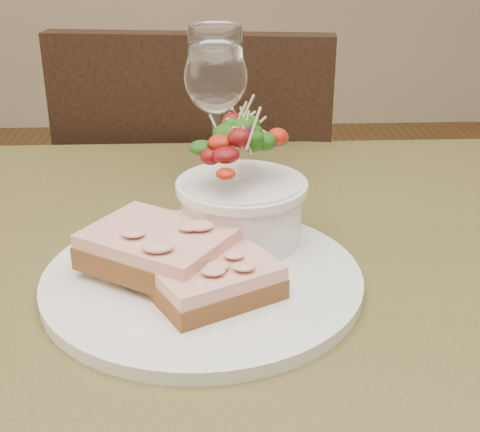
{
  "coord_description": "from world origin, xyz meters",
  "views": [
    {
      "loc": [
        -0.03,
        -0.53,
        1.05
      ],
      "look_at": [
        -0.01,
        0.01,
        0.81
      ],
      "focal_mm": 50.0,
      "sensor_mm": 36.0,
      "label": 1
    }
  ],
  "objects_px": {
    "cafe_table": "(246,370)",
    "chair_far": "(210,326)",
    "wine_glass": "(216,81)",
    "sandwich_back": "(158,249)",
    "ramekin": "(128,247)",
    "salad_bowl": "(242,183)",
    "dinner_plate": "(202,279)",
    "sandwich_front": "(215,280)"
  },
  "relations": [
    {
      "from": "cafe_table",
      "to": "chair_far",
      "type": "xyz_separation_m",
      "value": [
        -0.04,
        0.61,
        -0.36
      ]
    },
    {
      "from": "chair_far",
      "to": "wine_glass",
      "type": "xyz_separation_m",
      "value": [
        0.02,
        -0.35,
        0.58
      ]
    },
    {
      "from": "sandwich_back",
      "to": "wine_glass",
      "type": "height_order",
      "value": "wine_glass"
    },
    {
      "from": "ramekin",
      "to": "chair_far",
      "type": "bearing_deg",
      "value": 83.62
    },
    {
      "from": "sandwich_back",
      "to": "ramekin",
      "type": "relative_size",
      "value": 2.36
    },
    {
      "from": "ramekin",
      "to": "wine_glass",
      "type": "xyz_separation_m",
      "value": [
        0.08,
        0.25,
        0.09
      ]
    },
    {
      "from": "cafe_table",
      "to": "salad_bowl",
      "type": "xyz_separation_m",
      "value": [
        -0.0,
        0.06,
        0.17
      ]
    },
    {
      "from": "dinner_plate",
      "to": "ramekin",
      "type": "xyz_separation_m",
      "value": [
        -0.07,
        0.02,
        0.03
      ]
    },
    {
      "from": "ramekin",
      "to": "sandwich_back",
      "type": "bearing_deg",
      "value": -26.01
    },
    {
      "from": "chair_far",
      "to": "salad_bowl",
      "type": "distance_m",
      "value": 0.76
    },
    {
      "from": "dinner_plate",
      "to": "wine_glass",
      "type": "xyz_separation_m",
      "value": [
        0.02,
        0.26,
        0.12
      ]
    },
    {
      "from": "chair_far",
      "to": "ramekin",
      "type": "distance_m",
      "value": 0.78
    },
    {
      "from": "chair_far",
      "to": "sandwich_back",
      "type": "xyz_separation_m",
      "value": [
        -0.04,
        -0.62,
        0.49
      ]
    },
    {
      "from": "cafe_table",
      "to": "chair_far",
      "type": "distance_m",
      "value": 0.71
    },
    {
      "from": "cafe_table",
      "to": "sandwich_back",
      "type": "xyz_separation_m",
      "value": [
        -0.08,
        -0.01,
        0.14
      ]
    },
    {
      "from": "cafe_table",
      "to": "wine_glass",
      "type": "relative_size",
      "value": 4.57
    },
    {
      "from": "cafe_table",
      "to": "dinner_plate",
      "type": "bearing_deg",
      "value": -168.56
    },
    {
      "from": "sandwich_front",
      "to": "salad_bowl",
      "type": "bearing_deg",
      "value": 47.05
    },
    {
      "from": "ramekin",
      "to": "sandwich_front",
      "type": "bearing_deg",
      "value": -34.58
    },
    {
      "from": "ramekin",
      "to": "wine_glass",
      "type": "distance_m",
      "value": 0.28
    },
    {
      "from": "salad_bowl",
      "to": "wine_glass",
      "type": "distance_m",
      "value": 0.21
    },
    {
      "from": "dinner_plate",
      "to": "salad_bowl",
      "type": "height_order",
      "value": "salad_bowl"
    },
    {
      "from": "dinner_plate",
      "to": "wine_glass",
      "type": "bearing_deg",
      "value": 86.32
    },
    {
      "from": "chair_far",
      "to": "cafe_table",
      "type": "bearing_deg",
      "value": 100.96
    },
    {
      "from": "dinner_plate",
      "to": "sandwich_front",
      "type": "relative_size",
      "value": 2.31
    },
    {
      "from": "sandwich_back",
      "to": "salad_bowl",
      "type": "xyz_separation_m",
      "value": [
        0.08,
        0.07,
        0.03
      ]
    },
    {
      "from": "wine_glass",
      "to": "salad_bowl",
      "type": "bearing_deg",
      "value": -83.84
    },
    {
      "from": "chair_far",
      "to": "sandwich_front",
      "type": "bearing_deg",
      "value": 98.18
    },
    {
      "from": "sandwich_front",
      "to": "ramekin",
      "type": "distance_m",
      "value": 0.09
    },
    {
      "from": "chair_far",
      "to": "dinner_plate",
      "type": "relative_size",
      "value": 3.16
    },
    {
      "from": "cafe_table",
      "to": "sandwich_front",
      "type": "relative_size",
      "value": 6.49
    },
    {
      "from": "sandwich_front",
      "to": "salad_bowl",
      "type": "xyz_separation_m",
      "value": [
        0.03,
        0.1,
        0.04
      ]
    },
    {
      "from": "sandwich_back",
      "to": "salad_bowl",
      "type": "bearing_deg",
      "value": 73.31
    },
    {
      "from": "sandwich_front",
      "to": "sandwich_back",
      "type": "relative_size",
      "value": 0.82
    },
    {
      "from": "chair_far",
      "to": "sandwich_front",
      "type": "relative_size",
      "value": 7.3
    },
    {
      "from": "sandwich_front",
      "to": "sandwich_back",
      "type": "distance_m",
      "value": 0.06
    },
    {
      "from": "salad_bowl",
      "to": "wine_glass",
      "type": "relative_size",
      "value": 0.73
    },
    {
      "from": "chair_far",
      "to": "sandwich_front",
      "type": "xyz_separation_m",
      "value": [
        0.01,
        -0.66,
        0.48
      ]
    },
    {
      "from": "chair_far",
      "to": "wine_glass",
      "type": "distance_m",
      "value": 0.68
    },
    {
      "from": "sandwich_front",
      "to": "sandwich_back",
      "type": "bearing_deg",
      "value": 113.0
    },
    {
      "from": "sandwich_front",
      "to": "wine_glass",
      "type": "bearing_deg",
      "value": 60.56
    },
    {
      "from": "chair_far",
      "to": "dinner_plate",
      "type": "bearing_deg",
      "value": 97.22
    }
  ]
}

